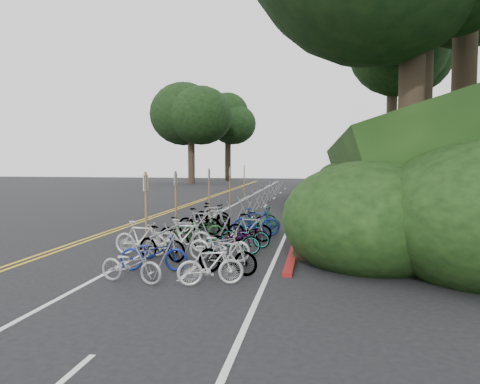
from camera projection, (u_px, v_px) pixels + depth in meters
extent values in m
plane|color=black|center=(110.00, 254.00, 14.71)|extent=(120.00, 120.00, 0.00)
cube|color=gold|center=(155.00, 215.00, 24.90)|extent=(0.12, 80.00, 0.01)
cube|color=gold|center=(160.00, 215.00, 24.85)|extent=(0.12, 80.00, 0.01)
cube|color=silver|center=(212.00, 216.00, 24.38)|extent=(0.12, 80.00, 0.01)
cube|color=silver|center=(293.00, 218.00, 23.68)|extent=(0.12, 80.00, 0.01)
cube|color=silver|center=(65.00, 379.00, 6.33)|extent=(0.10, 1.60, 0.01)
cube|color=silver|center=(187.00, 273.00, 12.23)|extent=(0.10, 1.60, 0.01)
cube|color=silver|center=(230.00, 236.00, 18.13)|extent=(0.10, 1.60, 0.01)
cube|color=silver|center=(252.00, 217.00, 24.03)|extent=(0.10, 1.60, 0.01)
cube|color=silver|center=(265.00, 206.00, 29.93)|extent=(0.10, 1.60, 0.01)
cube|color=silver|center=(274.00, 198.00, 35.83)|extent=(0.10, 1.60, 0.01)
cube|color=silver|center=(281.00, 193.00, 41.74)|extent=(0.10, 1.60, 0.01)
cube|color=silver|center=(285.00, 189.00, 47.64)|extent=(0.10, 1.60, 0.01)
cube|color=maroon|center=(304.00, 213.00, 25.56)|extent=(0.25, 28.00, 0.10)
cube|color=black|center=(417.00, 162.00, 33.91)|extent=(12.32, 44.00, 9.11)
cube|color=#382819|center=(318.00, 198.00, 35.28)|extent=(1.40, 44.00, 0.16)
ellipsoid|color=#284C19|center=(340.00, 215.00, 16.39)|extent=(2.00, 2.80, 1.60)
ellipsoid|color=#284C19|center=(353.00, 191.00, 21.14)|extent=(2.60, 3.64, 2.08)
ellipsoid|color=#284C19|center=(367.00, 177.00, 26.81)|extent=(2.20, 3.08, 1.76)
ellipsoid|color=#284C19|center=(338.00, 179.00, 32.98)|extent=(3.00, 4.20, 2.40)
ellipsoid|color=#284C19|center=(344.00, 174.00, 38.75)|extent=(2.40, 3.36, 1.92)
ellipsoid|color=#284C19|center=(356.00, 166.00, 42.42)|extent=(2.80, 3.92, 2.24)
ellipsoid|color=#284C19|center=(332.00, 209.00, 19.39)|extent=(1.80, 2.52, 1.44)
ellipsoid|color=#284C19|center=(374.00, 165.00, 30.57)|extent=(3.20, 4.48, 2.56)
ellipsoid|color=black|center=(371.00, 219.00, 13.79)|extent=(5.28, 6.16, 3.52)
cylinder|color=#2D2319|center=(411.00, 117.00, 15.77)|extent=(0.84, 0.84, 6.40)
cylinder|color=#2D2319|center=(465.00, 62.00, 18.15)|extent=(0.92, 0.92, 7.88)
cylinder|color=#2D2319|center=(408.00, 97.00, 24.25)|extent=(0.89, 0.89, 7.39)
cylinder|color=#2D2319|center=(425.00, 94.00, 31.62)|extent=(0.95, 0.95, 8.37)
cylinder|color=#2D2319|center=(391.00, 121.00, 39.74)|extent=(0.87, 0.87, 6.90)
ellipsoid|color=black|center=(393.00, 47.00, 39.30)|extent=(9.20, 9.20, 8.74)
cylinder|color=#2D2319|center=(405.00, 115.00, 47.11)|extent=(0.92, 0.92, 7.88)
ellipsoid|color=black|center=(407.00, 42.00, 46.60)|extent=(10.95, 10.95, 10.40)
cylinder|color=#2D2319|center=(191.00, 158.00, 57.30)|extent=(0.84, 0.84, 6.40)
ellipsoid|color=black|center=(191.00, 110.00, 56.89)|extent=(8.76, 8.76, 8.32)
cylinder|color=#2D2319|center=(228.00, 160.00, 64.68)|extent=(0.82, 0.82, 5.91)
ellipsoid|color=black|center=(228.00, 121.00, 64.32)|extent=(7.66, 7.66, 7.28)
cylinder|color=gray|center=(168.00, 230.00, 12.70)|extent=(0.05, 2.72, 0.05)
cylinder|color=gray|center=(141.00, 258.00, 11.55)|extent=(0.54, 0.04, 1.06)
cylinder|color=gray|center=(163.00, 259.00, 11.45)|extent=(0.54, 0.04, 1.06)
cylinder|color=gray|center=(173.00, 241.00, 14.03)|extent=(0.54, 0.04, 1.06)
cylinder|color=gray|center=(191.00, 241.00, 13.93)|extent=(0.54, 0.04, 1.06)
cylinder|color=gray|center=(222.00, 209.00, 17.08)|extent=(0.05, 3.00, 0.05)
cylinder|color=gray|center=(206.00, 231.00, 15.79)|extent=(0.58, 0.04, 1.13)
cylinder|color=gray|center=(222.00, 231.00, 15.70)|extent=(0.58, 0.04, 1.13)
cylinder|color=gray|center=(223.00, 220.00, 18.55)|extent=(0.58, 0.04, 1.13)
cylinder|color=gray|center=(237.00, 220.00, 18.45)|extent=(0.58, 0.04, 1.13)
cylinder|color=gray|center=(244.00, 198.00, 22.00)|extent=(0.05, 3.00, 0.05)
cylinder|color=gray|center=(233.00, 214.00, 20.71)|extent=(0.58, 0.04, 1.13)
cylinder|color=gray|center=(245.00, 214.00, 20.62)|extent=(0.58, 0.04, 1.13)
cylinder|color=gray|center=(243.00, 207.00, 23.46)|extent=(0.58, 0.04, 1.13)
cylinder|color=gray|center=(254.00, 207.00, 23.37)|extent=(0.58, 0.04, 1.13)
cylinder|color=gray|center=(258.00, 191.00, 26.92)|extent=(0.05, 3.00, 0.05)
cylinder|color=gray|center=(249.00, 203.00, 25.63)|extent=(0.58, 0.04, 1.13)
cylinder|color=gray|center=(260.00, 203.00, 25.53)|extent=(0.58, 0.04, 1.13)
cylinder|color=gray|center=(256.00, 199.00, 28.38)|extent=(0.58, 0.04, 1.13)
cylinder|color=gray|center=(265.00, 199.00, 28.29)|extent=(0.58, 0.04, 1.13)
cylinder|color=gray|center=(267.00, 186.00, 31.84)|extent=(0.05, 3.00, 0.05)
cylinder|color=gray|center=(261.00, 196.00, 30.55)|extent=(0.58, 0.04, 1.13)
cylinder|color=gray|center=(269.00, 196.00, 30.45)|extent=(0.58, 0.04, 1.13)
cylinder|color=gray|center=(265.00, 193.00, 33.30)|extent=(0.58, 0.04, 1.13)
cylinder|color=gray|center=(273.00, 193.00, 33.21)|extent=(0.58, 0.04, 1.13)
cylinder|color=gray|center=(274.00, 183.00, 36.75)|extent=(0.05, 3.00, 0.05)
cylinder|color=gray|center=(269.00, 191.00, 35.46)|extent=(0.58, 0.04, 1.13)
cylinder|color=gray|center=(276.00, 191.00, 35.37)|extent=(0.58, 0.04, 1.13)
cylinder|color=gray|center=(272.00, 189.00, 38.22)|extent=(0.58, 0.04, 1.13)
cylinder|color=gray|center=(279.00, 189.00, 38.12)|extent=(0.58, 0.04, 1.13)
cylinder|color=brown|center=(146.00, 212.00, 14.88)|extent=(0.08, 0.08, 2.58)
cube|color=silver|center=(146.00, 183.00, 14.81)|extent=(0.02, 0.40, 0.50)
cylinder|color=brown|center=(176.00, 201.00, 19.44)|extent=(0.08, 0.08, 2.50)
cube|color=silver|center=(176.00, 179.00, 19.38)|extent=(0.02, 0.40, 0.50)
cylinder|color=brown|center=(209.00, 191.00, 25.34)|extent=(0.08, 0.08, 2.50)
cube|color=silver|center=(209.00, 175.00, 25.28)|extent=(0.02, 0.40, 0.50)
cylinder|color=brown|center=(230.00, 185.00, 31.25)|extent=(0.08, 0.08, 2.50)
cube|color=silver|center=(230.00, 172.00, 31.18)|extent=(0.02, 0.40, 0.50)
cylinder|color=brown|center=(244.00, 181.00, 37.15)|extent=(0.08, 0.08, 2.50)
cube|color=silver|center=(244.00, 170.00, 37.08)|extent=(0.02, 0.40, 0.50)
imported|color=beige|center=(141.00, 238.00, 14.44)|extent=(0.74, 1.83, 1.07)
imported|color=#9E9EA3|center=(131.00, 265.00, 11.27)|extent=(0.89, 1.75, 0.88)
imported|color=beige|center=(211.00, 265.00, 11.03)|extent=(0.97, 1.65, 0.96)
imported|color=navy|center=(154.00, 253.00, 12.49)|extent=(0.86, 1.88, 0.95)
imported|color=slate|center=(227.00, 255.00, 12.09)|extent=(0.85, 1.74, 1.00)
imported|color=slate|center=(162.00, 244.00, 13.71)|extent=(1.02, 1.75, 1.02)
imported|color=beige|center=(219.00, 245.00, 13.68)|extent=(0.72, 1.86, 0.96)
imported|color=beige|center=(184.00, 236.00, 14.90)|extent=(0.58, 1.82, 1.08)
imported|color=slate|center=(233.00, 240.00, 14.59)|extent=(0.79, 1.79, 0.91)
imported|color=slate|center=(181.00, 231.00, 16.13)|extent=(0.68, 1.68, 0.98)
imported|color=slate|center=(245.00, 234.00, 15.80)|extent=(0.80, 1.78, 0.91)
imported|color=#144C1E|center=(200.00, 228.00, 17.08)|extent=(0.92, 1.82, 0.91)
imported|color=slate|center=(249.00, 228.00, 16.93)|extent=(0.62, 1.69, 0.99)
imported|color=slate|center=(199.00, 221.00, 18.47)|extent=(0.54, 1.76, 1.05)
imported|color=navy|center=(256.00, 222.00, 18.20)|extent=(0.61, 1.83, 1.08)
imported|color=slate|center=(212.00, 218.00, 19.57)|extent=(0.94, 1.77, 1.02)
imported|color=#144C1E|center=(262.00, 221.00, 19.10)|extent=(0.49, 1.55, 0.92)
imported|color=slate|center=(212.00, 215.00, 20.62)|extent=(0.94, 1.82, 1.06)
imported|color=slate|center=(258.00, 217.00, 20.07)|extent=(1.22, 1.96, 0.97)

